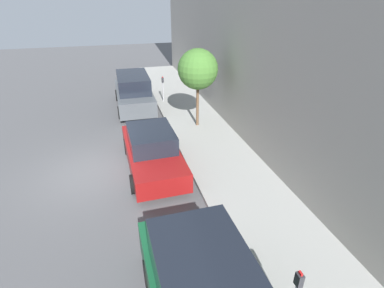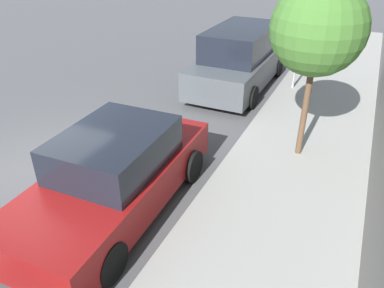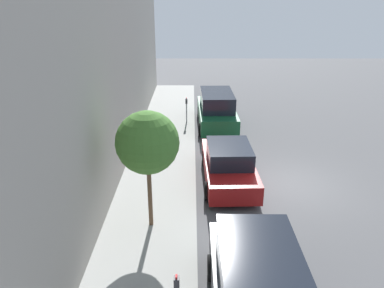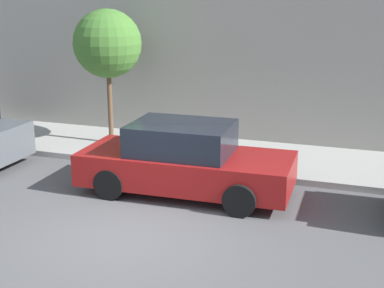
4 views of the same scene
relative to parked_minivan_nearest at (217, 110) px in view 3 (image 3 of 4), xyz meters
The scene contains 6 objects.
ground_plane 7.23m from the parked_minivan_nearest, 108.76° to the left, with size 60.00×60.00×0.00m, color #515154.
sidewalk 7.34m from the parked_minivan_nearest, 68.78° to the left, with size 2.89×32.00×0.15m.
parked_minivan_nearest is the anchor object (origin of this frame).
parked_sedan_second 6.58m from the parked_minivan_nearest, 90.52° to the left, with size 1.93×4.55×1.54m.
parking_meter_near 1.66m from the parked_minivan_nearest, ahead, with size 0.11×0.15×1.41m.
street_tree 10.24m from the parked_minivan_nearest, 75.03° to the left, with size 1.82×1.82×3.64m.
Camera 3 is at (3.64, 12.72, 6.77)m, focal length 35.00 mm.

